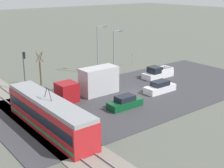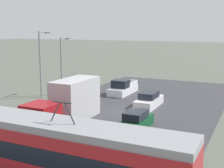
{
  "view_description": "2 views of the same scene",
  "coord_description": "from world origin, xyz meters",
  "px_view_note": "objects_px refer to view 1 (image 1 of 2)",
  "views": [
    {
      "loc": [
        -29.56,
        28.18,
        14.29
      ],
      "look_at": [
        1.72,
        3.6,
        1.58
      ],
      "focal_mm": 50.0,
      "sensor_mm": 36.0,
      "label": 1
    },
    {
      "loc": [
        -11.76,
        28.32,
        8.33
      ],
      "look_at": [
        -0.0,
        3.63,
        3.37
      ],
      "focal_mm": 50.0,
      "sensor_mm": 36.0,
      "label": 2
    }
  ],
  "objects_px": {
    "sedan_car_1": "(160,87)",
    "street_lamp_near_crossing": "(99,46)",
    "box_truck": "(92,83)",
    "street_lamp_mid_block": "(115,48)",
    "traffic_light_pole": "(24,66)",
    "sedan_car_0": "(125,103)",
    "pickup_truck": "(157,73)",
    "no_parking_sign": "(132,58)",
    "street_tree": "(40,70)",
    "light_rail_tram": "(49,114)"
  },
  "relations": [
    {
      "from": "light_rail_tram",
      "to": "box_truck",
      "type": "xyz_separation_m",
      "value": [
        5.79,
        -9.23,
        0.09
      ]
    },
    {
      "from": "street_tree",
      "to": "street_lamp_mid_block",
      "type": "bearing_deg",
      "value": -95.5
    },
    {
      "from": "pickup_truck",
      "to": "sedan_car_0",
      "type": "relative_size",
      "value": 1.18
    },
    {
      "from": "sedan_car_0",
      "to": "no_parking_sign",
      "type": "distance_m",
      "value": 20.76
    },
    {
      "from": "sedan_car_1",
      "to": "no_parking_sign",
      "type": "xyz_separation_m",
      "value": [
        13.48,
        -6.88,
        0.7
      ]
    },
    {
      "from": "pickup_truck",
      "to": "no_parking_sign",
      "type": "height_order",
      "value": "no_parking_sign"
    },
    {
      "from": "sedan_car_0",
      "to": "street_lamp_mid_block",
      "type": "bearing_deg",
      "value": -34.17
    },
    {
      "from": "pickup_truck",
      "to": "street_tree",
      "type": "bearing_deg",
      "value": 63.96
    },
    {
      "from": "street_lamp_mid_block",
      "to": "light_rail_tram",
      "type": "bearing_deg",
      "value": 124.42
    },
    {
      "from": "box_truck",
      "to": "street_lamp_mid_block",
      "type": "relative_size",
      "value": 1.23
    },
    {
      "from": "sedan_car_0",
      "to": "traffic_light_pole",
      "type": "xyz_separation_m",
      "value": [
        14.09,
        6.51,
        2.8
      ]
    },
    {
      "from": "box_truck",
      "to": "traffic_light_pole",
      "type": "distance_m",
      "value": 10.05
    },
    {
      "from": "no_parking_sign",
      "to": "traffic_light_pole",
      "type": "bearing_deg",
      "value": 92.2
    },
    {
      "from": "street_lamp_mid_block",
      "to": "street_lamp_near_crossing",
      "type": "bearing_deg",
      "value": 57.69
    },
    {
      "from": "box_truck",
      "to": "street_lamp_near_crossing",
      "type": "relative_size",
      "value": 1.11
    },
    {
      "from": "box_truck",
      "to": "traffic_light_pole",
      "type": "height_order",
      "value": "traffic_light_pole"
    },
    {
      "from": "box_truck",
      "to": "sedan_car_0",
      "type": "height_order",
      "value": "box_truck"
    },
    {
      "from": "street_lamp_mid_block",
      "to": "box_truck",
      "type": "bearing_deg",
      "value": 126.52
    },
    {
      "from": "street_lamp_mid_block",
      "to": "no_parking_sign",
      "type": "distance_m",
      "value": 6.3
    },
    {
      "from": "pickup_truck",
      "to": "street_lamp_mid_block",
      "type": "relative_size",
      "value": 0.74
    },
    {
      "from": "pickup_truck",
      "to": "street_lamp_near_crossing",
      "type": "height_order",
      "value": "street_lamp_near_crossing"
    },
    {
      "from": "sedan_car_0",
      "to": "street_lamp_near_crossing",
      "type": "distance_m",
      "value": 16.63
    },
    {
      "from": "light_rail_tram",
      "to": "sedan_car_1",
      "type": "height_order",
      "value": "light_rail_tram"
    },
    {
      "from": "street_tree",
      "to": "pickup_truck",
      "type": "bearing_deg",
      "value": -116.04
    },
    {
      "from": "light_rail_tram",
      "to": "box_truck",
      "type": "relative_size",
      "value": 1.61
    },
    {
      "from": "box_truck",
      "to": "pickup_truck",
      "type": "bearing_deg",
      "value": -88.12
    },
    {
      "from": "box_truck",
      "to": "traffic_light_pole",
      "type": "bearing_deg",
      "value": 36.21
    },
    {
      "from": "box_truck",
      "to": "street_lamp_mid_block",
      "type": "height_order",
      "value": "street_lamp_mid_block"
    },
    {
      "from": "traffic_light_pole",
      "to": "sedan_car_1",
      "type": "bearing_deg",
      "value": -132.03
    },
    {
      "from": "street_lamp_near_crossing",
      "to": "sedan_car_0",
      "type": "bearing_deg",
      "value": 155.39
    },
    {
      "from": "sedan_car_1",
      "to": "street_lamp_near_crossing",
      "type": "bearing_deg",
      "value": -176.48
    },
    {
      "from": "street_lamp_near_crossing",
      "to": "no_parking_sign",
      "type": "distance_m",
      "value": 8.32
    },
    {
      "from": "sedan_car_0",
      "to": "no_parking_sign",
      "type": "xyz_separation_m",
      "value": [
        14.9,
        -14.44,
        0.72
      ]
    },
    {
      "from": "light_rail_tram",
      "to": "sedan_car_0",
      "type": "distance_m",
      "value": 9.94
    },
    {
      "from": "sedan_car_0",
      "to": "street_tree",
      "type": "relative_size",
      "value": 0.86
    },
    {
      "from": "traffic_light_pole",
      "to": "street_tree",
      "type": "relative_size",
      "value": 1.05
    },
    {
      "from": "sedan_car_1",
      "to": "no_parking_sign",
      "type": "relative_size",
      "value": 2.0
    },
    {
      "from": "sedan_car_0",
      "to": "street_tree",
      "type": "height_order",
      "value": "street_tree"
    },
    {
      "from": "no_parking_sign",
      "to": "pickup_truck",
      "type": "bearing_deg",
      "value": 166.14
    },
    {
      "from": "box_truck",
      "to": "no_parking_sign",
      "type": "distance_m",
      "value": 17.47
    },
    {
      "from": "light_rail_tram",
      "to": "street_lamp_mid_block",
      "type": "relative_size",
      "value": 1.98
    },
    {
      "from": "sedan_car_0",
      "to": "street_lamp_mid_block",
      "type": "relative_size",
      "value": 0.63
    },
    {
      "from": "sedan_car_0",
      "to": "street_lamp_mid_block",
      "type": "height_order",
      "value": "street_lamp_mid_block"
    },
    {
      "from": "sedan_car_1",
      "to": "traffic_light_pole",
      "type": "bearing_deg",
      "value": -132.03
    },
    {
      "from": "light_rail_tram",
      "to": "street_lamp_mid_block",
      "type": "xyz_separation_m",
      "value": [
        12.95,
        -18.9,
        2.5
      ]
    },
    {
      "from": "pickup_truck",
      "to": "sedan_car_1",
      "type": "xyz_separation_m",
      "value": [
        -5.12,
        4.82,
        -0.05
      ]
    },
    {
      "from": "sedan_car_0",
      "to": "street_lamp_near_crossing",
      "type": "height_order",
      "value": "street_lamp_near_crossing"
    },
    {
      "from": "street_lamp_near_crossing",
      "to": "street_tree",
      "type": "bearing_deg",
      "value": 91.01
    },
    {
      "from": "sedan_car_1",
      "to": "street_lamp_near_crossing",
      "type": "relative_size",
      "value": 0.59
    },
    {
      "from": "sedan_car_0",
      "to": "street_tree",
      "type": "distance_m",
      "value": 15.14
    }
  ]
}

